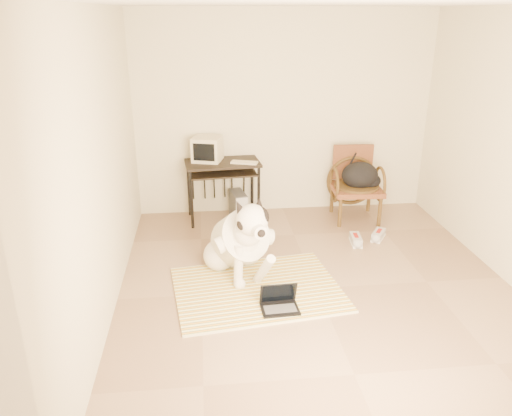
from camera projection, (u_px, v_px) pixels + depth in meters
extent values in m
plane|color=#8D7056|center=(317.00, 288.00, 5.10)|extent=(4.50, 4.50, 0.00)
plane|color=silver|center=(332.00, 3.00, 4.11)|extent=(4.50, 4.50, 0.00)
plane|color=beige|center=(284.00, 115.00, 6.69)|extent=(4.50, 0.00, 4.50)
plane|color=beige|center=(427.00, 283.00, 2.52)|extent=(4.50, 0.00, 4.50)
plane|color=beige|center=(102.00, 168.00, 4.40)|extent=(0.00, 4.50, 4.50)
cube|color=gold|center=(270.00, 317.00, 4.61)|extent=(1.67, 0.46, 0.02)
cube|color=#416F2B|center=(264.00, 302.00, 4.83)|extent=(1.67, 0.46, 0.02)
cube|color=#613E7D|center=(258.00, 289.00, 5.06)|extent=(1.67, 0.46, 0.02)
cube|color=#F1F644|center=(252.00, 277.00, 5.29)|extent=(1.67, 0.46, 0.02)
cube|color=beige|center=(247.00, 266.00, 5.52)|extent=(1.67, 0.46, 0.02)
sphere|color=white|center=(219.00, 255.00, 5.42)|extent=(0.34, 0.34, 0.34)
sphere|color=white|center=(247.00, 250.00, 5.54)|extent=(0.34, 0.34, 0.34)
ellipsoid|color=white|center=(234.00, 251.00, 5.46)|extent=(0.42, 0.38, 0.34)
ellipsoid|color=white|center=(240.00, 239.00, 5.20)|extent=(0.63, 0.87, 0.74)
cylinder|color=silver|center=(240.00, 238.00, 5.21)|extent=(0.67, 0.78, 0.67)
sphere|color=white|center=(248.00, 233.00, 4.95)|extent=(0.29, 0.29, 0.29)
sphere|color=white|center=(252.00, 220.00, 4.79)|extent=(0.31, 0.31, 0.31)
ellipsoid|color=black|center=(257.00, 217.00, 4.80)|extent=(0.24, 0.27, 0.23)
cylinder|color=white|center=(258.00, 230.00, 4.69)|extent=(0.17, 0.19, 0.13)
sphere|color=black|center=(261.00, 233.00, 4.61)|extent=(0.08, 0.08, 0.08)
cone|color=black|center=(239.00, 207.00, 4.77)|extent=(0.17, 0.17, 0.20)
cone|color=black|center=(259.00, 204.00, 4.84)|extent=(0.16, 0.19, 0.20)
torus|color=white|center=(249.00, 228.00, 4.91)|extent=(0.30, 0.22, 0.25)
cylinder|color=white|center=(239.00, 266.00, 5.02)|extent=(0.13, 0.16, 0.47)
cylinder|color=white|center=(264.00, 270.00, 4.99)|extent=(0.21, 0.43, 0.48)
sphere|color=white|center=(240.00, 284.00, 5.07)|extent=(0.12, 0.12, 0.12)
sphere|color=white|center=(275.00, 294.00, 4.88)|extent=(0.13, 0.13, 0.13)
cone|color=black|center=(223.00, 252.00, 5.76)|extent=(0.34, 0.43, 0.12)
cube|color=black|center=(280.00, 309.00, 4.69)|extent=(0.36, 0.27, 0.02)
cube|color=#4A4A4D|center=(280.00, 309.00, 4.67)|extent=(0.31, 0.16, 0.00)
cube|color=black|center=(278.00, 293.00, 4.72)|extent=(0.36, 0.10, 0.23)
cube|color=black|center=(278.00, 293.00, 4.71)|extent=(0.31, 0.08, 0.20)
cube|color=black|center=(222.00, 163.00, 6.53)|extent=(1.01, 0.62, 0.03)
cube|color=black|center=(223.00, 173.00, 6.53)|extent=(0.90, 0.51, 0.02)
cylinder|color=black|center=(192.00, 200.00, 6.39)|extent=(0.04, 0.04, 0.77)
cylinder|color=black|center=(189.00, 189.00, 6.80)|extent=(0.04, 0.04, 0.77)
cylinder|color=black|center=(259.00, 195.00, 6.55)|extent=(0.04, 0.04, 0.77)
cylinder|color=black|center=(252.00, 185.00, 6.97)|extent=(0.04, 0.04, 0.77)
cube|color=beige|center=(207.00, 149.00, 6.52)|extent=(0.44, 0.42, 0.32)
cube|color=black|center=(204.00, 152.00, 6.36)|extent=(0.27, 0.09, 0.22)
cube|color=beige|center=(244.00, 162.00, 6.46)|extent=(0.37, 0.23, 0.02)
cube|color=#4A4A4D|center=(238.00, 205.00, 6.77)|extent=(0.24, 0.42, 0.37)
cube|color=silver|center=(242.00, 210.00, 6.59)|extent=(0.16, 0.04, 0.35)
cube|color=brown|center=(356.00, 189.00, 6.66)|extent=(0.66, 0.64, 0.07)
cylinder|color=#35230E|center=(356.00, 186.00, 6.65)|extent=(0.59, 0.59, 0.04)
cube|color=brown|center=(353.00, 162.00, 6.82)|extent=(0.55, 0.07, 0.48)
cylinder|color=#35230E|center=(340.00, 213.00, 6.49)|extent=(0.05, 0.05, 0.39)
cylinder|color=#35230E|center=(332.00, 199.00, 6.98)|extent=(0.05, 0.05, 0.39)
cylinder|color=#35230E|center=(380.00, 212.00, 6.52)|extent=(0.05, 0.05, 0.39)
cylinder|color=#35230E|center=(369.00, 198.00, 7.00)|extent=(0.05, 0.05, 0.39)
ellipsoid|color=black|center=(360.00, 175.00, 6.58)|extent=(0.48, 0.40, 0.36)
ellipsoid|color=black|center=(369.00, 181.00, 6.60)|extent=(0.30, 0.25, 0.21)
cube|color=white|center=(356.00, 242.00, 6.08)|extent=(0.15, 0.31, 0.03)
cube|color=gray|center=(356.00, 239.00, 6.06)|extent=(0.14, 0.30, 0.09)
cube|color=maroon|center=(356.00, 237.00, 6.05)|extent=(0.07, 0.15, 0.02)
cube|color=white|center=(378.00, 238.00, 6.21)|extent=(0.26, 0.31, 0.03)
cube|color=gray|center=(378.00, 235.00, 6.19)|extent=(0.25, 0.30, 0.09)
cube|color=maroon|center=(379.00, 232.00, 6.18)|extent=(0.12, 0.15, 0.02)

